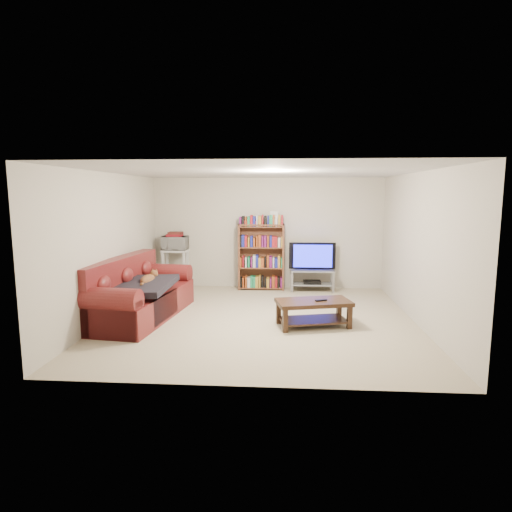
# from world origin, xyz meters

# --- Properties ---
(floor) EXTENTS (5.00, 5.00, 0.00)m
(floor) POSITION_xyz_m (0.00, 0.00, 0.00)
(floor) COLOR #C5B693
(floor) RESTS_ON ground
(ceiling) EXTENTS (5.00, 5.00, 0.00)m
(ceiling) POSITION_xyz_m (0.00, 0.00, 2.40)
(ceiling) COLOR white
(ceiling) RESTS_ON ground
(wall_back) EXTENTS (5.00, 0.00, 5.00)m
(wall_back) POSITION_xyz_m (0.00, 2.50, 1.20)
(wall_back) COLOR beige
(wall_back) RESTS_ON ground
(wall_front) EXTENTS (5.00, 0.00, 5.00)m
(wall_front) POSITION_xyz_m (0.00, -2.50, 1.20)
(wall_front) COLOR beige
(wall_front) RESTS_ON ground
(wall_left) EXTENTS (0.00, 5.00, 5.00)m
(wall_left) POSITION_xyz_m (-2.50, 0.00, 1.20)
(wall_left) COLOR beige
(wall_left) RESTS_ON ground
(wall_right) EXTENTS (0.00, 5.00, 5.00)m
(wall_right) POSITION_xyz_m (2.50, 0.00, 1.20)
(wall_right) COLOR beige
(wall_right) RESTS_ON ground
(sofa) EXTENTS (1.28, 2.45, 1.00)m
(sofa) POSITION_xyz_m (-2.08, -0.01, 0.35)
(sofa) COLOR maroon
(sofa) RESTS_ON floor
(blanket) EXTENTS (0.95, 1.21, 0.19)m
(blanket) POSITION_xyz_m (-1.91, -0.19, 0.58)
(blanket) COLOR black
(blanket) RESTS_ON sofa
(cat) EXTENTS (0.33, 0.67, 0.19)m
(cat) POSITION_xyz_m (-1.89, 0.02, 0.64)
(cat) COLOR brown
(cat) RESTS_ON sofa
(coffee_table) EXTENTS (1.24, 0.82, 0.41)m
(coffee_table) POSITION_xyz_m (0.85, -0.30, 0.29)
(coffee_table) COLOR black
(coffee_table) RESTS_ON floor
(remote) EXTENTS (0.19, 0.12, 0.02)m
(remote) POSITION_xyz_m (0.96, -0.33, 0.42)
(remote) COLOR black
(remote) RESTS_ON coffee_table
(tv_stand) EXTENTS (0.92, 0.42, 0.46)m
(tv_stand) POSITION_xyz_m (0.98, 2.18, 0.31)
(tv_stand) COLOR #999EA3
(tv_stand) RESTS_ON floor
(television) EXTENTS (0.99, 0.14, 0.57)m
(television) POSITION_xyz_m (0.98, 2.18, 0.74)
(television) COLOR black
(television) RESTS_ON tv_stand
(dvd_player) EXTENTS (0.37, 0.26, 0.06)m
(dvd_player) POSITION_xyz_m (0.98, 2.18, 0.19)
(dvd_player) COLOR black
(dvd_player) RESTS_ON tv_stand
(bookshelf) EXTENTS (0.99, 0.32, 1.42)m
(bookshelf) POSITION_xyz_m (-0.12, 2.27, 0.73)
(bookshelf) COLOR brown
(bookshelf) RESTS_ON floor
(shelf_clutter) EXTENTS (0.72, 0.23, 0.28)m
(shelf_clutter) POSITION_xyz_m (-0.02, 2.28, 1.52)
(shelf_clutter) COLOR silver
(shelf_clutter) RESTS_ON bookshelf
(microwave_stand) EXTENTS (0.54, 0.40, 0.86)m
(microwave_stand) POSITION_xyz_m (-1.98, 2.18, 0.55)
(microwave_stand) COLOR silver
(microwave_stand) RESTS_ON floor
(microwave) EXTENTS (0.53, 0.37, 0.29)m
(microwave) POSITION_xyz_m (-1.98, 2.18, 1.01)
(microwave) COLOR silver
(microwave) RESTS_ON microwave_stand
(game_boxes) EXTENTS (0.32, 0.28, 0.05)m
(game_boxes) POSITION_xyz_m (-1.98, 2.18, 1.18)
(game_boxes) COLOR maroon
(game_boxes) RESTS_ON microwave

